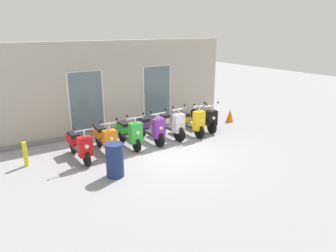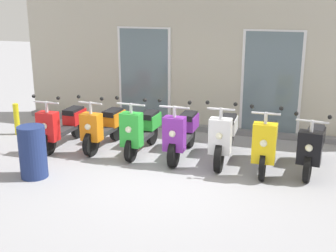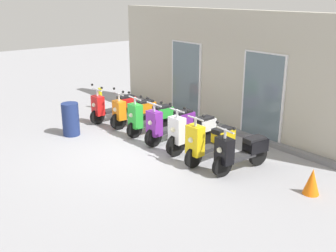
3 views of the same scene
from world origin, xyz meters
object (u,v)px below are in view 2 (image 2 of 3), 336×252
at_px(scooter_red, 63,124).
at_px(scooter_white, 224,136).
at_px(scooter_black, 313,146).
at_px(scooter_purple, 182,133).
at_px(scooter_green, 141,129).
at_px(curb_bollard, 17,119).
at_px(trash_bin, 33,152).
at_px(scooter_orange, 104,126).
at_px(scooter_yellow, 266,142).

relative_size(scooter_red, scooter_white, 0.99).
xyz_separation_m(scooter_red, scooter_black, (4.84, 0.17, -0.00)).
height_order(scooter_purple, scooter_black, scooter_purple).
relative_size(scooter_green, scooter_white, 0.94).
bearing_deg(curb_bollard, scooter_red, -15.01).
distance_m(scooter_black, trash_bin, 4.78).
bearing_deg(scooter_purple, scooter_green, -176.68).
xyz_separation_m(scooter_red, scooter_orange, (0.85, 0.16, -0.00)).
bearing_deg(scooter_orange, curb_bollard, 174.61).
bearing_deg(trash_bin, scooter_green, 52.90).
bearing_deg(scooter_orange, scooter_red, -169.08).
height_order(scooter_orange, scooter_black, scooter_orange).
bearing_deg(scooter_purple, trash_bin, -140.21).
bearing_deg(scooter_white, curb_bollard, 177.29).
bearing_deg(scooter_white, trash_bin, -149.01).
bearing_deg(trash_bin, scooter_red, 103.96).
bearing_deg(scooter_white, scooter_purple, -179.79).
relative_size(scooter_red, scooter_green, 1.05).
relative_size(scooter_yellow, curb_bollard, 2.19).
bearing_deg(scooter_orange, scooter_green, -4.16).
distance_m(scooter_white, scooter_yellow, 0.79).
xyz_separation_m(scooter_white, trash_bin, (-2.90, -1.74, -0.05)).
xyz_separation_m(scooter_white, curb_bollard, (-4.69, 0.22, -0.14)).
relative_size(scooter_orange, scooter_purple, 0.94).
height_order(scooter_purple, scooter_yellow, scooter_yellow).
distance_m(scooter_red, scooter_white, 3.30).
relative_size(scooter_red, scooter_purple, 0.98).
distance_m(scooter_green, scooter_purple, 0.81).
distance_m(scooter_orange, scooter_yellow, 3.22).
bearing_deg(scooter_purple, scooter_orange, 179.53).
height_order(scooter_green, curb_bollard, scooter_green).
height_order(scooter_green, scooter_yellow, scooter_yellow).
distance_m(scooter_yellow, trash_bin, 4.00).
bearing_deg(scooter_yellow, scooter_red, 179.84).
bearing_deg(scooter_red, trash_bin, -76.04).
height_order(scooter_orange, trash_bin, scooter_orange).
height_order(curb_bollard, trash_bin, trash_bin).
relative_size(scooter_orange, scooter_black, 1.00).
bearing_deg(scooter_green, scooter_orange, 175.84).
height_order(scooter_yellow, curb_bollard, scooter_yellow).
bearing_deg(scooter_white, scooter_red, -177.34).
distance_m(scooter_purple, curb_bollard, 3.89).
xyz_separation_m(scooter_green, scooter_yellow, (2.39, -0.11, 0.01)).
distance_m(curb_bollard, trash_bin, 2.66).
bearing_deg(scooter_red, scooter_white, 2.66).
height_order(scooter_white, curb_bollard, scooter_white).
relative_size(scooter_black, trash_bin, 1.71).
bearing_deg(scooter_white, scooter_green, -178.24).
distance_m(scooter_green, scooter_yellow, 2.39).
bearing_deg(curb_bollard, scooter_orange, -5.39).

